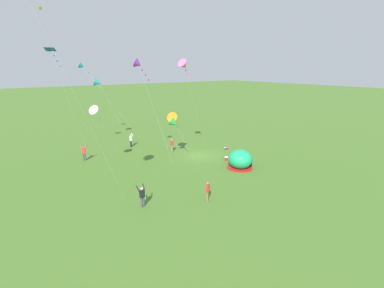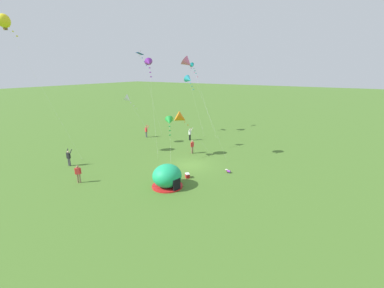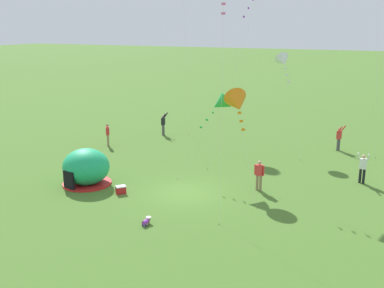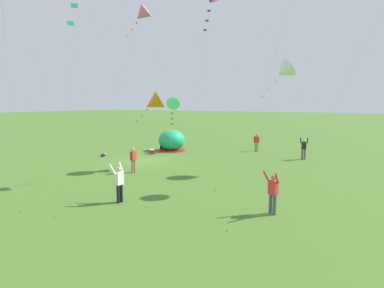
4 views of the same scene
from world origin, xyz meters
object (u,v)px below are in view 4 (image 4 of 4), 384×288
(kite_pink, at_px, (142,15))
(toddler_crawling, at_px, (104,155))
(person_strolling, at_px, (256,142))
(kite_orange, at_px, (153,103))
(person_center_field, at_px, (119,182))
(kite_white, at_px, (283,72))
(popup_tent, at_px, (172,141))
(person_watching_sky, at_px, (304,148))
(kite_green, at_px, (173,107))
(cooler_box, at_px, (152,152))
(person_near_tent, at_px, (273,192))
(person_far_back, at_px, (133,159))

(kite_pink, bearing_deg, toddler_crawling, -103.79)
(person_strolling, height_order, kite_orange, kite_orange)
(person_center_field, bearing_deg, kite_white, 136.77)
(popup_tent, height_order, person_center_field, popup_tent)
(person_watching_sky, height_order, person_center_field, same)
(person_strolling, distance_m, kite_pink, 15.72)
(kite_white, bearing_deg, kite_green, -101.64)
(cooler_box, bearing_deg, person_center_field, 31.24)
(person_near_tent, relative_size, kite_white, 0.27)
(person_watching_sky, bearing_deg, kite_pink, -48.11)
(toddler_crawling, relative_size, kite_green, 0.11)
(popup_tent, distance_m, kite_green, 8.58)
(popup_tent, xyz_separation_m, kite_pink, (7.33, 2.48, 9.93))
(cooler_box, height_order, kite_green, kite_green)
(cooler_box, height_order, toddler_crawling, cooler_box)
(person_center_field, xyz_separation_m, kite_green, (-8.04, -2.27, 3.47))
(toddler_crawling, height_order, person_near_tent, person_near_tent)
(cooler_box, distance_m, person_center_field, 13.91)
(person_strolling, bearing_deg, kite_white, 23.45)
(kite_orange, bearing_deg, toddler_crawling, -105.03)
(kite_green, bearing_deg, toddler_crawling, -94.10)
(cooler_box, relative_size, toddler_crawling, 1.17)
(cooler_box, xyz_separation_m, person_center_field, (11.87, 7.20, 0.78))
(person_center_field, relative_size, kite_orange, 0.34)
(person_watching_sky, height_order, kite_white, kite_white)
(toddler_crawling, distance_m, person_strolling, 14.55)
(person_near_tent, height_order, person_watching_sky, same)
(popup_tent, bearing_deg, cooler_box, -10.24)
(person_watching_sky, bearing_deg, kite_orange, -42.86)
(kite_orange, relative_size, kite_white, 0.79)
(person_watching_sky, height_order, kite_green, kite_green)
(person_far_back, relative_size, person_watching_sky, 0.91)
(toddler_crawling, relative_size, person_strolling, 0.32)
(toddler_crawling, distance_m, person_far_back, 7.38)
(person_near_tent, relative_size, kite_orange, 0.34)
(person_near_tent, xyz_separation_m, kite_pink, (-5.05, -10.98, 9.93))
(kite_white, bearing_deg, person_near_tent, 10.31)
(toddler_crawling, xyz_separation_m, kite_white, (2.26, 16.03, 6.21))
(person_strolling, xyz_separation_m, kite_green, (10.19, -3.08, 3.51))
(kite_green, bearing_deg, person_near_tent, 56.67)
(cooler_box, bearing_deg, person_far_back, 28.15)
(person_watching_sky, distance_m, kite_orange, 13.23)
(person_watching_sky, bearing_deg, toddler_crawling, -64.68)
(popup_tent, relative_size, person_watching_sky, 1.49)
(popup_tent, distance_m, cooler_box, 2.78)
(toddler_crawling, bearing_deg, popup_tent, 150.48)
(cooler_box, distance_m, person_strolling, 10.25)
(kite_green, bearing_deg, kite_orange, -29.48)
(person_strolling, height_order, kite_white, kite_white)
(person_strolling, bearing_deg, person_center_field, -2.54)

